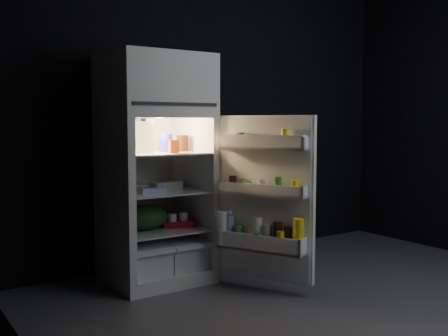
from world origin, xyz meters
TOP-DOWN VIEW (x-y plane):
  - floor at (0.00, 0.00)m, footprint 4.00×3.40m
  - wall_back at (0.00, 1.70)m, footprint 4.00×0.00m
  - wall_left at (-2.00, 0.00)m, footprint 0.00×3.40m
  - refrigerator at (-0.82, 1.32)m, footprint 0.76×0.71m
  - fridge_door at (-0.28, 0.61)m, footprint 0.49×0.73m
  - milk_jug at (-0.91, 1.33)m, footprint 0.20×0.20m
  - mayo_jar at (-0.73, 1.30)m, footprint 0.11×0.11m
  - jam_jar at (-0.58, 1.29)m, footprint 0.10×0.10m
  - amber_bottle at (-1.04, 1.40)m, footprint 0.11×0.11m
  - small_carton at (-0.77, 1.11)m, footprint 0.08×0.06m
  - egg_carton at (-0.78, 1.21)m, footprint 0.27×0.14m
  - pie at (-0.92, 1.37)m, footprint 0.33×0.33m
  - flat_package at (-0.93, 1.12)m, footprint 0.20×0.13m
  - wrapped_pkg at (-0.59, 1.40)m, footprint 0.12×0.10m
  - produce_bag at (-0.93, 1.27)m, footprint 0.45×0.42m
  - yogurt_tray at (-0.66, 1.22)m, footprint 0.28×0.22m
  - small_can_red at (-0.63, 1.42)m, footprint 0.09×0.09m
  - small_can_silver at (-0.60, 1.44)m, footprint 0.08×0.08m

SIDE VIEW (x-z plane):
  - floor at x=0.00m, z-range 0.00..0.00m
  - yogurt_tray at x=-0.66m, z-range 0.43..0.48m
  - small_can_red at x=-0.63m, z-range 0.43..0.52m
  - small_can_silver at x=-0.60m, z-range 0.43..0.52m
  - produce_bag at x=-0.93m, z-range 0.43..0.62m
  - fridge_door at x=-0.28m, z-range 0.07..1.29m
  - pie at x=-0.92m, z-range 0.73..0.77m
  - flat_package at x=-0.93m, z-range 0.73..0.77m
  - wrapped_pkg at x=-0.59m, z-range 0.73..0.78m
  - egg_carton at x=-0.78m, z-range 0.73..0.80m
  - refrigerator at x=-0.82m, z-range 0.07..1.85m
  - small_carton at x=-0.77m, z-range 1.03..1.13m
  - jam_jar at x=-0.58m, z-range 1.03..1.16m
  - mayo_jar at x=-0.73m, z-range 1.03..1.17m
  - amber_bottle at x=-1.04m, z-range 1.03..1.25m
  - milk_jug at x=-0.91m, z-range 1.03..1.27m
  - wall_back at x=0.00m, z-range 0.00..2.70m
  - wall_left at x=-2.00m, z-range 0.00..2.70m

